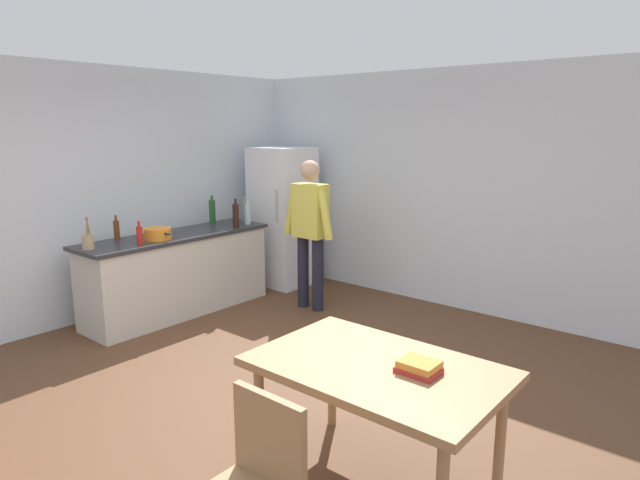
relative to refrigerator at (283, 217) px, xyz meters
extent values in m
plane|color=brown|center=(1.90, -2.40, -0.90)|extent=(14.00, 14.00, 0.00)
cube|color=silver|center=(1.90, 0.60, 0.45)|extent=(6.40, 0.12, 2.70)
cube|color=silver|center=(-0.70, -2.20, 0.45)|extent=(0.12, 5.60, 2.70)
cube|color=beige|center=(-0.10, -1.60, -0.47)|extent=(0.60, 2.12, 0.86)
cube|color=#2D2D33|center=(-0.10, -1.60, -0.02)|extent=(0.64, 2.20, 0.04)
cube|color=white|center=(0.00, 0.00, 0.00)|extent=(0.70, 0.64, 1.80)
cylinder|color=#B2B2B7|center=(0.22, -0.34, 0.20)|extent=(0.02, 0.02, 0.40)
cylinder|color=#1E1E2D|center=(0.84, -0.55, -0.48)|extent=(0.13, 0.13, 0.84)
cylinder|color=#1E1E2D|center=(1.06, -0.55, -0.48)|extent=(0.13, 0.13, 0.84)
cube|color=#D8CC4C|center=(0.95, -0.55, 0.24)|extent=(0.38, 0.22, 0.60)
sphere|color=tan|center=(0.95, -0.55, 0.69)|extent=(0.22, 0.22, 0.22)
cylinder|color=#D8CC4C|center=(0.70, -0.59, 0.22)|extent=(0.20, 0.09, 0.55)
cylinder|color=#D8CC4C|center=(1.20, -0.59, 0.22)|extent=(0.20, 0.09, 0.55)
cube|color=#9E754C|center=(3.30, -2.70, -0.18)|extent=(1.40, 0.90, 0.05)
cylinder|color=#9E754C|center=(2.70, -3.05, -0.55)|extent=(0.06, 0.06, 0.70)
cylinder|color=#9E754C|center=(2.70, -2.35, -0.55)|extent=(0.06, 0.06, 0.70)
cylinder|color=#9E754C|center=(3.90, -2.35, -0.55)|extent=(0.06, 0.06, 0.70)
cube|color=#9E754C|center=(3.30, -3.56, -0.20)|extent=(0.42, 0.04, 0.42)
cylinder|color=orange|center=(0.00, -1.89, 0.06)|extent=(0.28, 0.28, 0.12)
cube|color=black|center=(-0.17, -1.89, 0.08)|extent=(0.06, 0.03, 0.02)
cube|color=black|center=(0.17, -1.89, 0.08)|extent=(0.06, 0.03, 0.02)
cylinder|color=tan|center=(-0.11, -2.59, 0.07)|extent=(0.11, 0.11, 0.14)
cylinder|color=olive|center=(-0.10, -2.59, 0.21)|extent=(0.02, 0.05, 0.22)
cylinder|color=olive|center=(-0.10, -2.60, 0.21)|extent=(0.02, 0.04, 0.22)
cylinder|color=#1E5123|center=(-0.34, -0.89, 0.14)|extent=(0.08, 0.08, 0.28)
cylinder|color=#1E5123|center=(-0.34, -0.89, 0.31)|extent=(0.03, 0.03, 0.06)
cylinder|color=#B22319|center=(0.07, -2.15, 0.09)|extent=(0.06, 0.06, 0.18)
cylinder|color=#B22319|center=(0.07, -2.15, 0.21)|extent=(0.02, 0.02, 0.06)
cylinder|color=gray|center=(-0.09, -0.58, 0.13)|extent=(0.06, 0.06, 0.26)
cylinder|color=gray|center=(-0.09, -0.58, 0.29)|extent=(0.02, 0.02, 0.06)
cylinder|color=#5B3314|center=(-0.32, -2.17, 0.10)|extent=(0.06, 0.06, 0.20)
cylinder|color=#5B3314|center=(-0.32, -2.17, 0.23)|extent=(0.02, 0.02, 0.06)
cylinder|color=silver|center=(0.05, -0.67, 0.12)|extent=(0.07, 0.07, 0.24)
cylinder|color=silver|center=(0.05, -0.67, 0.27)|extent=(0.03, 0.03, 0.06)
cylinder|color=black|center=(0.11, -0.90, 0.14)|extent=(0.08, 0.08, 0.28)
cylinder|color=black|center=(0.11, -0.90, 0.31)|extent=(0.03, 0.03, 0.06)
cube|color=#B22D28|center=(3.53, -2.65, -0.14)|extent=(0.22, 0.17, 0.03)
cube|color=orange|center=(3.53, -2.64, -0.10)|extent=(0.20, 0.17, 0.04)
camera|label=1|loc=(4.88, -5.11, 1.17)|focal=30.60mm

